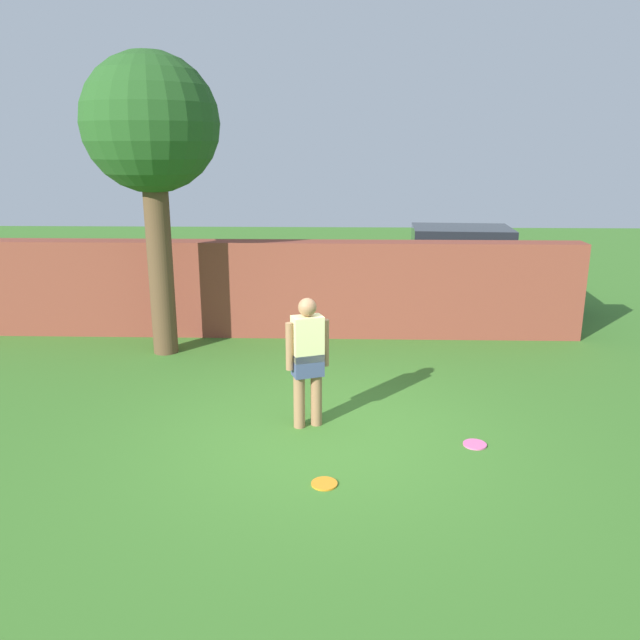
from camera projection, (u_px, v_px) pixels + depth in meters
ground_plane at (325, 434)px, 7.52m from camera, size 40.00×40.00×0.00m
brick_wall at (247, 289)px, 11.31m from camera, size 11.88×0.50×1.72m
tree at (151, 130)px, 9.59m from camera, size 2.11×2.11×4.73m
person at (308, 357)px, 7.53m from camera, size 0.51×0.33×1.62m
car at (460, 268)px, 13.20m from camera, size 4.30×2.14×1.72m
frisbee_orange at (324, 484)px, 6.41m from camera, size 0.27×0.27×0.02m
frisbee_pink at (475, 444)px, 7.25m from camera, size 0.27×0.27×0.02m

